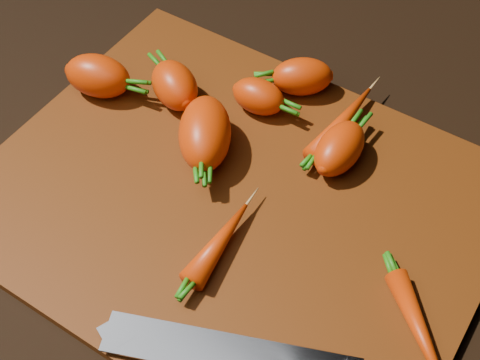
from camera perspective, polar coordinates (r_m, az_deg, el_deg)
The scene contains 12 objects.
ground at distance 0.69m, azimuth -0.45°, elevation -2.35°, with size 2.00×2.00×0.01m, color black.
cutting_board at distance 0.68m, azimuth -0.46°, elevation -1.81°, with size 0.50×0.40×0.01m, color #572609.
carrot_0 at distance 0.77m, azimuth -12.04°, elevation 8.68°, with size 0.08×0.05×0.05m, color #BF2C00.
carrot_1 at distance 0.75m, azimuth -5.60°, elevation 8.04°, with size 0.07×0.05×0.05m, color #BF2C00.
carrot_2 at distance 0.69m, azimuth -3.01°, elevation 4.02°, with size 0.09×0.05×0.05m, color #BF2C00.
carrot_3 at distance 0.69m, azimuth 8.49°, elevation 2.69°, with size 0.07×0.04×0.04m, color #BF2C00.
carrot_4 at distance 0.76m, azimuth 5.32°, elevation 8.78°, with size 0.07×0.04×0.04m, color #BF2C00.
carrot_5 at distance 0.74m, azimuth 1.59°, elevation 7.15°, with size 0.06×0.04×0.04m, color #BF2C00.
carrot_6 at distance 0.73m, azimuth 8.73°, elevation 4.92°, with size 0.12×0.03×0.03m, color #BF2C00.
carrot_7 at distance 0.61m, azimuth 15.30°, elevation -12.78°, with size 0.12×0.02×0.02m, color #BF2C00.
carrot_8 at distance 0.63m, azimuth -1.75°, elevation -5.31°, with size 0.10×0.03×0.03m, color #BF2C00.
knife at distance 0.58m, azimuth 0.57°, elevation -14.94°, with size 0.33×0.15×0.02m.
Camera 1 is at (0.22, -0.33, 0.55)m, focal length 50.00 mm.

